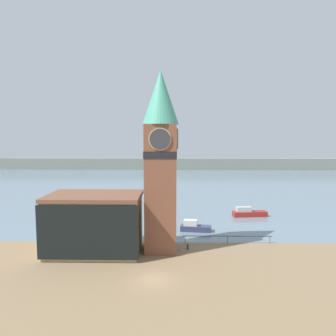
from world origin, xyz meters
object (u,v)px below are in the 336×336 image
Objects in this scene: pier_building at (95,223)px; boat_far at (248,213)px; boat_near at (195,227)px; clock_tower at (161,157)px; mooring_bollard_near at (188,246)px.

pier_building is 1.86× the size of boat_far.
boat_near is at bearing 35.59° from pier_building.
clock_tower is at bearing -110.68° from boat_near.
clock_tower is 1.93× the size of pier_building.
mooring_bollard_near is at bearing -129.86° from boat_far.
clock_tower is at bearing -136.09° from boat_far.
boat_near is 14.63m from boat_far.
pier_building is at bearing -135.87° from boat_near.
clock_tower reaches higher than boat_far.
pier_building is 17.25m from boat_near.
pier_building reaches higher than mooring_bollard_near.
clock_tower is 3.60× the size of boat_far.
boat_far is at bearing 50.44° from boat_near.
boat_near is at bearing -143.92° from boat_far.
clock_tower is 4.64× the size of boat_near.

